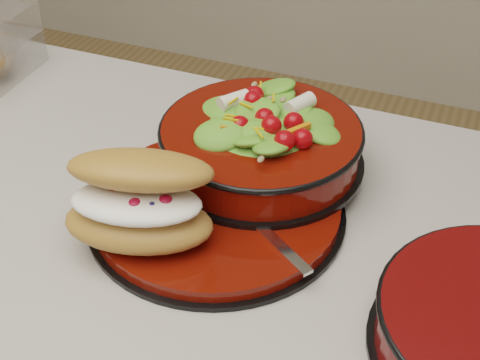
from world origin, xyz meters
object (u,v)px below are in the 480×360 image
at_px(salad_bowl, 261,136).
at_px(croissant, 140,201).
at_px(fork, 256,223).
at_px(dinner_plate, 217,208).

xyz_separation_m(salad_bowl, croissant, (-0.07, -0.16, 0.01)).
distance_m(salad_bowl, fork, 0.12).
distance_m(croissant, fork, 0.12).
bearing_deg(fork, salad_bowl, 52.70).
relative_size(salad_bowl, fork, 1.67).
height_order(dinner_plate, salad_bowl, salad_bowl).
distance_m(dinner_plate, fork, 0.06).
xyz_separation_m(croissant, fork, (0.10, 0.06, -0.04)).
height_order(dinner_plate, fork, fork).
bearing_deg(croissant, fork, 14.72).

